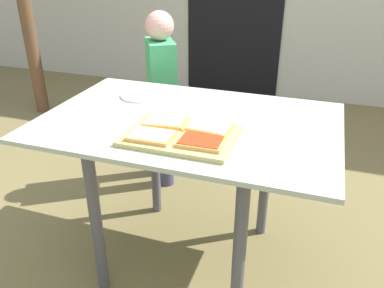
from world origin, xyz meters
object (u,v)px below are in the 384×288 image
(cutting_board, at_px, (181,135))
(pizza_slice_near_left, at_px, (151,136))
(pizza_slice_far_right, at_px, (210,127))
(pizza_slice_far_left, at_px, (165,121))
(plate_white_left, at_px, (142,95))
(pizza_slice_near_right, at_px, (201,142))
(dining_table, at_px, (189,143))
(child_left, at_px, (162,91))

(cutting_board, relative_size, pizza_slice_near_left, 2.49)
(pizza_slice_far_right, xyz_separation_m, pizza_slice_far_left, (-0.17, -0.00, 0.00))
(pizza_slice_far_left, xyz_separation_m, plate_white_left, (-0.23, 0.28, -0.02))
(pizza_slice_near_right, xyz_separation_m, pizza_slice_far_left, (-0.18, 0.12, 0.00))
(plate_white_left, bearing_deg, dining_table, -32.56)
(pizza_slice_near_right, bearing_deg, pizza_slice_far_left, 146.28)
(pizza_slice_far_right, bearing_deg, pizza_slice_near_right, -87.17)
(cutting_board, xyz_separation_m, pizza_slice_far_right, (0.09, 0.06, 0.02))
(pizza_slice_near_right, distance_m, child_left, 0.99)
(cutting_board, height_order, pizza_slice_near_right, pizza_slice_near_right)
(dining_table, bearing_deg, child_left, 121.41)
(child_left, bearing_deg, cutting_board, -62.47)
(pizza_slice_near_right, relative_size, pizza_slice_near_left, 1.00)
(cutting_board, xyz_separation_m, plate_white_left, (-0.32, 0.35, -0.00))
(pizza_slice_far_right, bearing_deg, pizza_slice_near_left, -142.51)
(pizza_slice_near_right, relative_size, child_left, 0.15)
(pizza_slice_near_left, xyz_separation_m, pizza_slice_far_left, (-0.00, 0.13, 0.00))
(pizza_slice_near_right, bearing_deg, pizza_slice_near_left, -176.41)
(cutting_board, distance_m, pizza_slice_far_left, 0.11)
(pizza_slice_near_right, distance_m, pizza_slice_near_left, 0.18)
(cutting_board, relative_size, pizza_slice_far_right, 2.36)
(dining_table, relative_size, pizza_slice_near_right, 7.41)
(pizza_slice_near_right, relative_size, plate_white_left, 0.83)
(pizza_slice_near_left, height_order, child_left, child_left)
(dining_table, bearing_deg, plate_white_left, 147.44)
(dining_table, xyz_separation_m, cutting_board, (0.03, -0.16, 0.11))
(cutting_board, xyz_separation_m, pizza_slice_near_left, (-0.09, -0.07, 0.02))
(dining_table, relative_size, child_left, 1.15)
(pizza_slice_near_right, bearing_deg, plate_white_left, 135.56)
(cutting_board, distance_m, pizza_slice_near_left, 0.11)
(pizza_slice_near_left, distance_m, child_left, 0.92)
(pizza_slice_near_left, bearing_deg, pizza_slice_near_right, 3.59)
(dining_table, distance_m, pizza_slice_near_right, 0.28)
(pizza_slice_near_left, xyz_separation_m, child_left, (-0.32, 0.85, -0.15))
(pizza_slice_near_right, distance_m, pizza_slice_far_left, 0.22)
(cutting_board, distance_m, pizza_slice_near_right, 0.11)
(pizza_slice_far_right, relative_size, pizza_slice_far_left, 0.99)
(plate_white_left, height_order, child_left, child_left)
(pizza_slice_near_left, relative_size, plate_white_left, 0.83)
(pizza_slice_near_right, xyz_separation_m, pizza_slice_near_left, (-0.18, -0.01, 0.00))
(dining_table, height_order, pizza_slice_near_right, pizza_slice_near_right)
(cutting_board, relative_size, pizza_slice_near_right, 2.48)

